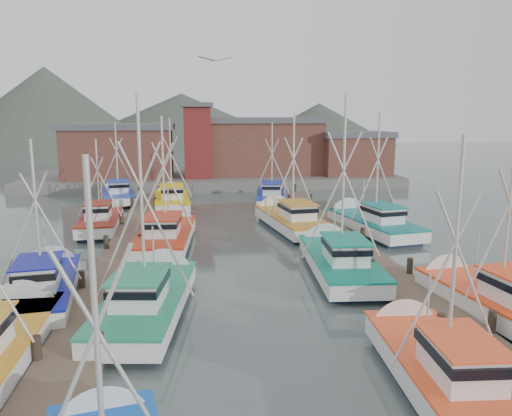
{
  "coord_description": "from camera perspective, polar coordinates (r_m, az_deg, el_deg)",
  "views": [
    {
      "loc": [
        -2.89,
        -24.98,
        8.23
      ],
      "look_at": [
        1.12,
        5.3,
        2.6
      ],
      "focal_mm": 35.0,
      "sensor_mm": 36.0,
      "label": 1
    }
  ],
  "objects": [
    {
      "name": "dock_right",
      "position": [
        31.69,
        10.93,
        -4.41
      ],
      "size": [
        2.3,
        46.0,
        1.5
      ],
      "color": "brown",
      "rests_on": "ground"
    },
    {
      "name": "boat_12",
      "position": [
        46.36,
        -9.61,
        0.93
      ],
      "size": [
        3.62,
        9.55,
        8.9
      ],
      "rotation": [
        0.0,
        0.0,
        0.05
      ],
      "color": "#101F37",
      "rests_on": "ground"
    },
    {
      "name": "shed_center",
      "position": [
        62.71,
        0.62,
        7.21
      ],
      "size": [
        14.84,
        9.54,
        6.9
      ],
      "color": "brown",
      "rests_on": "quay"
    },
    {
      "name": "boat_10",
      "position": [
        38.45,
        -17.24,
        -1.36
      ],
      "size": [
        3.08,
        8.51,
        7.33
      ],
      "rotation": [
        0.0,
        0.0,
        0.05
      ],
      "color": "#101F37",
      "rests_on": "ground"
    },
    {
      "name": "boat_5",
      "position": [
        27.11,
        9.31,
        -5.86
      ],
      "size": [
        4.09,
        9.8,
        10.22
      ],
      "rotation": [
        0.0,
        0.0,
        -0.08
      ],
      "color": "#101F37",
      "rests_on": "ground"
    },
    {
      "name": "shed_right",
      "position": [
        62.4,
        11.12,
        6.21
      ],
      "size": [
        8.48,
        6.36,
        5.2
      ],
      "color": "brown",
      "rests_on": "quay"
    },
    {
      "name": "shed_left",
      "position": [
        60.65,
        -15.32,
        6.4
      ],
      "size": [
        12.72,
        8.48,
        6.2
      ],
      "color": "brown",
      "rests_on": "quay"
    },
    {
      "name": "gull_far",
      "position": [
        24.61,
        -2.41,
        7.89
      ],
      "size": [
        1.52,
        0.66,
        0.24
      ],
      "rotation": [
        0.0,
        0.0,
        -0.49
      ],
      "color": "gray",
      "rests_on": "ground"
    },
    {
      "name": "boat_1",
      "position": [
        16.98,
        19.95,
        -16.64
      ],
      "size": [
        3.37,
        8.57,
        8.43
      ],
      "rotation": [
        0.0,
        0.0,
        -0.07
      ],
      "color": "#101F37",
      "rests_on": "ground"
    },
    {
      "name": "boat_13",
      "position": [
        47.63,
        1.81,
        1.32
      ],
      "size": [
        4.03,
        9.07,
        8.36
      ],
      "rotation": [
        0.0,
        0.0,
        -0.16
      ],
      "color": "#101F37",
      "rests_on": "ground"
    },
    {
      "name": "boat_11",
      "position": [
        36.86,
        12.86,
        -1.64
      ],
      "size": [
        4.55,
        9.98,
        9.39
      ],
      "rotation": [
        0.0,
        0.0,
        0.17
      ],
      "color": "#101F37",
      "rests_on": "ground"
    },
    {
      "name": "boat_7",
      "position": [
        23.39,
        25.06,
        -9.41
      ],
      "size": [
        3.62,
        8.91,
        8.52
      ],
      "rotation": [
        0.0,
        0.0,
        0.11
      ],
      "color": "#101F37",
      "rests_on": "ground"
    },
    {
      "name": "ground",
      "position": [
        26.46,
        -0.91,
        -7.68
      ],
      "size": [
        260.0,
        260.0,
        0.0
      ],
      "primitive_type": "plane",
      "color": "#44514E",
      "rests_on": "ground"
    },
    {
      "name": "gull_near",
      "position": [
        23.13,
        -4.63,
        16.57
      ],
      "size": [
        1.55,
        0.65,
        0.24
      ],
      "rotation": [
        0.0,
        0.0,
        0.22
      ],
      "color": "gray",
      "rests_on": "ground"
    },
    {
      "name": "boat_9",
      "position": [
        37.15,
        3.82,
        -1.3
      ],
      "size": [
        4.41,
        10.22,
        9.32
      ],
      "rotation": [
        0.0,
        0.0,
        0.14
      ],
      "color": "#101F37",
      "rests_on": "ground"
    },
    {
      "name": "boat_8",
      "position": [
        32.94,
        -10.14,
        -2.97
      ],
      "size": [
        3.93,
        10.22,
        9.19
      ],
      "rotation": [
        0.0,
        0.0,
        -0.08
      ],
      "color": "#101F37",
      "rests_on": "ground"
    },
    {
      "name": "lookout_tower",
      "position": [
        58.05,
        -6.73,
        7.73
      ],
      "size": [
        3.6,
        3.6,
        8.5
      ],
      "color": "maroon",
      "rests_on": "quay"
    },
    {
      "name": "quay",
      "position": [
        62.51,
        -4.85,
        3.4
      ],
      "size": [
        44.0,
        16.0,
        1.2
      ],
      "primitive_type": "cube",
      "color": "slate",
      "rests_on": "ground"
    },
    {
      "name": "boat_4",
      "position": [
        21.87,
        -12.04,
        -9.99
      ],
      "size": [
        4.18,
        9.76,
        9.94
      ],
      "rotation": [
        0.0,
        0.0,
        -0.14
      ],
      "color": "#101F37",
      "rests_on": "ground"
    },
    {
      "name": "dock_left",
      "position": [
        30.39,
        -15.11,
        -5.23
      ],
      "size": [
        2.3,
        46.0,
        1.5
      ],
      "color": "brown",
      "rests_on": "ground"
    },
    {
      "name": "boat_6",
      "position": [
        24.81,
        -23.01,
        -8.14
      ],
      "size": [
        3.76,
        8.87,
        8.0
      ],
      "rotation": [
        0.0,
        0.0,
        0.14
      ],
      "color": "#101F37",
      "rests_on": "ground"
    },
    {
      "name": "distant_hills",
      "position": [
        148.12,
        -11.45,
        7.06
      ],
      "size": [
        175.0,
        140.0,
        42.0
      ],
      "color": "#4A5446",
      "rests_on": "ground"
    },
    {
      "name": "boat_14",
      "position": [
        50.6,
        -15.46,
        1.49
      ],
      "size": [
        4.28,
        9.31,
        8.48
      ],
      "rotation": [
        0.0,
        0.0,
        0.18
      ],
      "color": "#101F37",
      "rests_on": "ground"
    }
  ]
}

